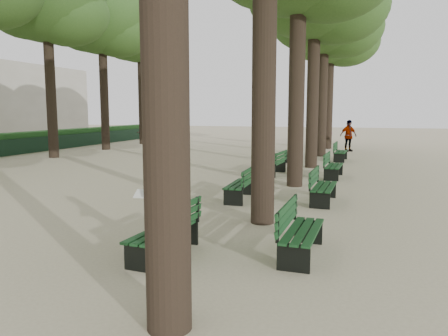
% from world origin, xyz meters
% --- Properties ---
extents(ground, '(120.00, 120.00, 0.00)m').
position_xyz_m(ground, '(0.00, 0.00, 0.00)').
color(ground, '#B9AE8C').
rests_on(ground, ground).
extents(tree_central_4, '(6.00, 6.00, 9.95)m').
position_xyz_m(tree_central_4, '(1.50, 18.00, 7.65)').
color(tree_central_4, '#33261C').
rests_on(tree_central_4, ground).
extents(tree_central_5, '(6.00, 6.00, 9.95)m').
position_xyz_m(tree_central_5, '(1.50, 23.00, 7.65)').
color(tree_central_5, '#33261C').
rests_on(tree_central_5, ground).
extents(tree_far_4, '(6.00, 6.00, 10.45)m').
position_xyz_m(tree_far_4, '(-12.00, 18.00, 8.14)').
color(tree_far_4, '#33261C').
rests_on(tree_far_4, ground).
extents(tree_far_5, '(6.00, 6.00, 10.45)m').
position_xyz_m(tree_far_5, '(-12.00, 23.00, 8.14)').
color(tree_far_5, '#33261C').
rests_on(tree_far_5, ground).
extents(bench_left_0, '(0.73, 1.84, 0.92)m').
position_xyz_m(bench_left_0, '(0.37, 0.28, 0.27)').
color(bench_left_0, black).
rests_on(bench_left_0, ground).
extents(bench_left_1, '(0.61, 1.81, 0.92)m').
position_xyz_m(bench_left_1, '(0.37, 5.27, 0.27)').
color(bench_left_1, black).
rests_on(bench_left_1, ground).
extents(bench_left_2, '(0.71, 1.84, 0.92)m').
position_xyz_m(bench_left_2, '(0.37, 10.34, 0.27)').
color(bench_left_2, black).
rests_on(bench_left_2, ground).
extents(bench_left_3, '(0.58, 1.80, 0.92)m').
position_xyz_m(bench_left_3, '(0.37, 15.14, 0.27)').
color(bench_left_3, black).
rests_on(bench_left_3, ground).
extents(bench_right_0, '(0.63, 1.82, 0.92)m').
position_xyz_m(bench_right_0, '(2.63, 0.98, 0.27)').
color(bench_right_0, black).
rests_on(bench_right_0, ground).
extents(bench_right_1, '(0.64, 1.82, 0.92)m').
position_xyz_m(bench_right_1, '(2.63, 5.56, 0.27)').
color(bench_right_1, black).
rests_on(bench_right_1, ground).
extents(bench_right_2, '(0.66, 1.83, 0.92)m').
position_xyz_m(bench_right_2, '(2.63, 10.21, 0.27)').
color(bench_right_2, black).
rests_on(bench_right_2, ground).
extents(bench_right_3, '(0.65, 1.82, 0.92)m').
position_xyz_m(bench_right_3, '(2.63, 15.98, 0.27)').
color(bench_right_3, black).
rests_on(bench_right_3, ground).
extents(man_with_map, '(0.72, 0.81, 1.84)m').
position_xyz_m(man_with_map, '(0.20, 0.39, 0.92)').
color(man_with_map, black).
rests_on(man_with_map, ground).
extents(pedestrian_e, '(1.46, 0.43, 1.55)m').
position_xyz_m(pedestrian_e, '(-11.84, 23.27, 0.77)').
color(pedestrian_e, '#262628').
rests_on(pedestrian_e, ground).
extents(pedestrian_c, '(1.15, 0.96, 1.92)m').
position_xyz_m(pedestrian_c, '(2.84, 21.30, 0.96)').
color(pedestrian_c, '#262628').
rests_on(pedestrian_c, ground).
extents(pedestrian_d, '(0.85, 0.52, 1.63)m').
position_xyz_m(pedestrian_d, '(1.06, 29.06, 0.81)').
color(pedestrian_d, '#262628').
rests_on(pedestrian_d, ground).
extents(pedestrian_b, '(0.44, 1.25, 1.91)m').
position_xyz_m(pedestrian_b, '(0.76, 26.77, 0.96)').
color(pedestrian_b, '#262628').
rests_on(pedestrian_b, ground).
extents(pedestrian_a, '(0.96, 0.47, 1.90)m').
position_xyz_m(pedestrian_a, '(-3.65, 26.65, 0.95)').
color(pedestrian_a, '#262628').
rests_on(pedestrian_a, ground).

